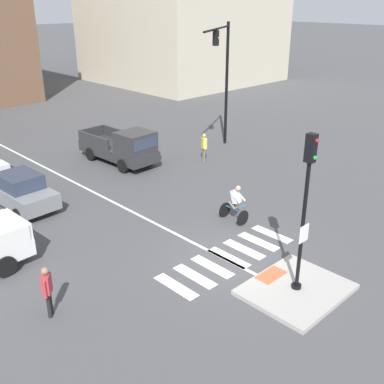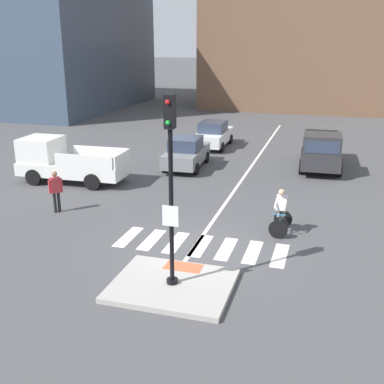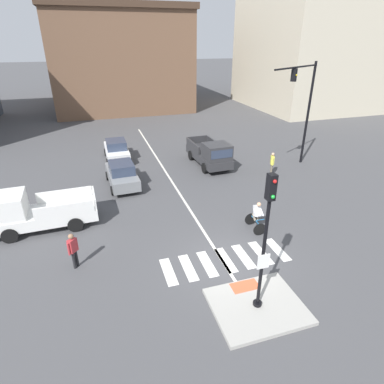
{
  "view_description": "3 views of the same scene",
  "coord_description": "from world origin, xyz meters",
  "px_view_note": "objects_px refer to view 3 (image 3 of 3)",
  "views": [
    {
      "loc": [
        -11.06,
        -9.27,
        8.78
      ],
      "look_at": [
        0.55,
        2.73,
        1.68
      ],
      "focal_mm": 43.03,
      "sensor_mm": 36.0,
      "label": 1
    },
    {
      "loc": [
        3.87,
        -13.74,
        6.57
      ],
      "look_at": [
        -1.16,
        3.09,
        0.88
      ],
      "focal_mm": 44.64,
      "sensor_mm": 36.0,
      "label": 2
    },
    {
      "loc": [
        -4.84,
        -10.19,
        8.84
      ],
      "look_at": [
        -0.33,
        4.16,
        1.59
      ],
      "focal_mm": 29.79,
      "sensor_mm": 36.0,
      "label": 3
    }
  ],
  "objects_px": {
    "car_white_westbound_distant": "(117,150)",
    "pedestrian_at_curb_left": "(73,248)",
    "traffic_light_mast": "(304,101)",
    "pickup_truck_white_cross_left": "(34,212)",
    "signal_pole": "(266,233)",
    "pedestrian_waiting_far_side": "(272,162)",
    "cyclist": "(257,215)",
    "car_grey_westbound_far": "(122,174)",
    "pickup_truck_charcoal_eastbound_far": "(211,154)"
  },
  "relations": [
    {
      "from": "signal_pole",
      "to": "car_grey_westbound_far",
      "type": "bearing_deg",
      "value": 105.54
    },
    {
      "from": "pickup_truck_charcoal_eastbound_far",
      "to": "pedestrian_waiting_far_side",
      "type": "xyz_separation_m",
      "value": [
        3.56,
        -2.9,
        0.0
      ]
    },
    {
      "from": "pickup_truck_charcoal_eastbound_far",
      "to": "pickup_truck_white_cross_left",
      "type": "distance_m",
      "value": 12.95
    },
    {
      "from": "signal_pole",
      "to": "traffic_light_mast",
      "type": "xyz_separation_m",
      "value": [
        9.65,
        12.14,
        1.66
      ]
    },
    {
      "from": "car_white_westbound_distant",
      "to": "pickup_truck_charcoal_eastbound_far",
      "type": "xyz_separation_m",
      "value": [
        6.67,
        -3.67,
        0.17
      ]
    },
    {
      "from": "traffic_light_mast",
      "to": "pickup_truck_charcoal_eastbound_far",
      "type": "xyz_separation_m",
      "value": [
        -6.27,
        1.79,
        -3.9
      ]
    },
    {
      "from": "car_grey_westbound_far",
      "to": "pickup_truck_charcoal_eastbound_far",
      "type": "distance_m",
      "value": 7.0
    },
    {
      "from": "pickup_truck_charcoal_eastbound_far",
      "to": "pedestrian_waiting_far_side",
      "type": "distance_m",
      "value": 4.59
    },
    {
      "from": "signal_pole",
      "to": "pedestrian_at_curb_left",
      "type": "bearing_deg",
      "value": 145.06
    },
    {
      "from": "car_white_westbound_distant",
      "to": "cyclist",
      "type": "height_order",
      "value": "cyclist"
    },
    {
      "from": "pickup_truck_charcoal_eastbound_far",
      "to": "pedestrian_at_curb_left",
      "type": "xyz_separation_m",
      "value": [
        -9.68,
        -9.53,
        0.0
      ]
    },
    {
      "from": "signal_pole",
      "to": "pedestrian_at_curb_left",
      "type": "xyz_separation_m",
      "value": [
        -6.3,
        4.4,
        -2.24
      ]
    },
    {
      "from": "signal_pole",
      "to": "car_white_westbound_distant",
      "type": "height_order",
      "value": "signal_pole"
    },
    {
      "from": "pedestrian_waiting_far_side",
      "to": "pickup_truck_charcoal_eastbound_far",
      "type": "bearing_deg",
      "value": 140.83
    },
    {
      "from": "cyclist",
      "to": "pedestrian_waiting_far_side",
      "type": "distance_m",
      "value": 7.79
    },
    {
      "from": "pickup_truck_white_cross_left",
      "to": "pedestrian_at_curb_left",
      "type": "xyz_separation_m",
      "value": [
        1.95,
        -3.84,
        0.0
      ]
    },
    {
      "from": "pedestrian_waiting_far_side",
      "to": "pickup_truck_white_cross_left",
      "type": "bearing_deg",
      "value": -169.59
    },
    {
      "from": "traffic_light_mast",
      "to": "pickup_truck_white_cross_left",
      "type": "distance_m",
      "value": 18.73
    },
    {
      "from": "traffic_light_mast",
      "to": "cyclist",
      "type": "distance_m",
      "value": 11.13
    },
    {
      "from": "car_grey_westbound_far",
      "to": "car_white_westbound_distant",
      "type": "bearing_deg",
      "value": 88.38
    },
    {
      "from": "traffic_light_mast",
      "to": "pedestrian_waiting_far_side",
      "type": "xyz_separation_m",
      "value": [
        -2.71,
        -1.11,
        -3.9
      ]
    },
    {
      "from": "car_white_westbound_distant",
      "to": "pedestrian_at_curb_left",
      "type": "relative_size",
      "value": 2.46
    },
    {
      "from": "pickup_truck_charcoal_eastbound_far",
      "to": "car_white_westbound_distant",
      "type": "bearing_deg",
      "value": 151.2
    },
    {
      "from": "pedestrian_at_curb_left",
      "to": "cyclist",
      "type": "bearing_deg",
      "value": 2.09
    },
    {
      "from": "pickup_truck_charcoal_eastbound_far",
      "to": "cyclist",
      "type": "distance_m",
      "value": 9.27
    },
    {
      "from": "traffic_light_mast",
      "to": "pickup_truck_white_cross_left",
      "type": "height_order",
      "value": "traffic_light_mast"
    },
    {
      "from": "car_grey_westbound_far",
      "to": "pedestrian_at_curb_left",
      "type": "xyz_separation_m",
      "value": [
        -2.86,
        -7.96,
        0.17
      ]
    },
    {
      "from": "pickup_truck_white_cross_left",
      "to": "cyclist",
      "type": "distance_m",
      "value": 11.21
    },
    {
      "from": "traffic_light_mast",
      "to": "car_grey_westbound_far",
      "type": "xyz_separation_m",
      "value": [
        -13.08,
        0.22,
        -4.07
      ]
    },
    {
      "from": "traffic_light_mast",
      "to": "pickup_truck_white_cross_left",
      "type": "xyz_separation_m",
      "value": [
        -17.9,
        -3.9,
        -3.9
      ]
    },
    {
      "from": "car_white_westbound_distant",
      "to": "pedestrian_waiting_far_side",
      "type": "distance_m",
      "value": 12.16
    },
    {
      "from": "car_white_westbound_distant",
      "to": "pedestrian_at_curb_left",
      "type": "height_order",
      "value": "pedestrian_at_curb_left"
    },
    {
      "from": "car_white_westbound_distant",
      "to": "pedestrian_at_curb_left",
      "type": "xyz_separation_m",
      "value": [
        -3.01,
        -13.2,
        0.17
      ]
    },
    {
      "from": "signal_pole",
      "to": "cyclist",
      "type": "bearing_deg",
      "value": 63.12
    },
    {
      "from": "car_white_westbound_distant",
      "to": "pedestrian_waiting_far_side",
      "type": "relative_size",
      "value": 2.46
    },
    {
      "from": "signal_pole",
      "to": "pickup_truck_white_cross_left",
      "type": "bearing_deg",
      "value": 135.03
    },
    {
      "from": "signal_pole",
      "to": "traffic_light_mast",
      "type": "height_order",
      "value": "traffic_light_mast"
    },
    {
      "from": "traffic_light_mast",
      "to": "pickup_truck_charcoal_eastbound_far",
      "type": "distance_m",
      "value": 7.6
    },
    {
      "from": "pedestrian_at_curb_left",
      "to": "pedestrian_waiting_far_side",
      "type": "distance_m",
      "value": 14.81
    },
    {
      "from": "traffic_light_mast",
      "to": "pedestrian_waiting_far_side",
      "type": "distance_m",
      "value": 4.87
    },
    {
      "from": "car_grey_westbound_far",
      "to": "cyclist",
      "type": "distance_m",
      "value": 9.61
    },
    {
      "from": "traffic_light_mast",
      "to": "cyclist",
      "type": "xyz_separation_m",
      "value": [
        -7.26,
        -7.43,
        -4.01
      ]
    },
    {
      "from": "cyclist",
      "to": "pedestrian_waiting_far_side",
      "type": "height_order",
      "value": "cyclist"
    },
    {
      "from": "car_grey_westbound_far",
      "to": "cyclist",
      "type": "xyz_separation_m",
      "value": [
        5.83,
        -7.64,
        0.06
      ]
    },
    {
      "from": "signal_pole",
      "to": "cyclist",
      "type": "height_order",
      "value": "signal_pole"
    },
    {
      "from": "traffic_light_mast",
      "to": "pedestrian_at_curb_left",
      "type": "height_order",
      "value": "traffic_light_mast"
    },
    {
      "from": "cyclist",
      "to": "car_grey_westbound_far",
      "type": "bearing_deg",
      "value": 127.33
    },
    {
      "from": "cyclist",
      "to": "pickup_truck_charcoal_eastbound_far",
      "type": "bearing_deg",
      "value": 83.87
    },
    {
      "from": "traffic_light_mast",
      "to": "car_grey_westbound_far",
      "type": "distance_m",
      "value": 13.7
    },
    {
      "from": "car_white_westbound_distant",
      "to": "car_grey_westbound_far",
      "type": "relative_size",
      "value": 0.98
    }
  ]
}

